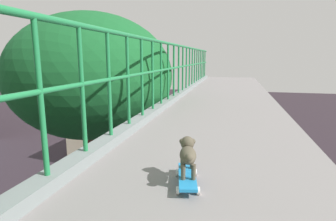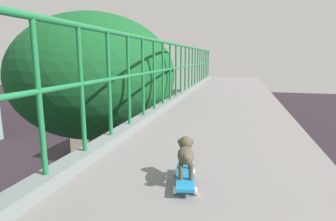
# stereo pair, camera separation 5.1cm
# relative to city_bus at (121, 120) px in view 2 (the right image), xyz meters

# --- Properties ---
(city_bus) EXTENTS (2.59, 11.04, 3.40)m
(city_bus) POSITION_rel_city_bus_xyz_m (0.00, 0.00, 0.00)
(city_bus) COLOR beige
(city_bus) RESTS_ON ground
(roadside_tree_mid) EXTENTS (3.98, 3.98, 8.24)m
(roadside_tree_mid) POSITION_rel_city_bus_xyz_m (6.04, -14.80, 4.71)
(roadside_tree_mid) COLOR brown
(roadside_tree_mid) RESTS_ON ground
(toy_skateboard) EXTENTS (0.26, 0.53, 0.08)m
(toy_skateboard) POSITION_rel_city_bus_xyz_m (9.13, -18.91, 4.30)
(toy_skateboard) COLOR #2083C7
(toy_skateboard) RESTS_ON overpass_deck
(small_dog) EXTENTS (0.19, 0.39, 0.28)m
(small_dog) POSITION_rel_city_bus_xyz_m (9.12, -18.86, 4.49)
(small_dog) COLOR #4F4838
(small_dog) RESTS_ON toy_skateboard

